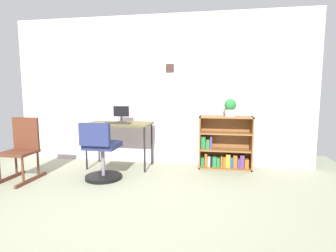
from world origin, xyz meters
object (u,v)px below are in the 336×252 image
(keyboard, at_px, (117,123))
(potted_plant_on_shelf, at_px, (230,107))
(desk, at_px, (120,126))
(monitor, at_px, (121,114))
(rocking_chair, at_px, (22,148))
(bookshelf_low, at_px, (224,146))
(office_chair, at_px, (101,155))

(keyboard, relative_size, potted_plant_on_shelf, 1.50)
(keyboard, height_order, potted_plant_on_shelf, potted_plant_on_shelf)
(desk, relative_size, monitor, 3.92)
(keyboard, height_order, rocking_chair, rocking_chair)
(keyboard, xyz_separation_m, bookshelf_low, (1.69, 0.38, -0.38))
(desk, bearing_deg, potted_plant_on_shelf, 6.23)
(bookshelf_low, bearing_deg, monitor, -174.55)
(rocking_chair, relative_size, bookshelf_low, 1.03)
(keyboard, bearing_deg, desk, 95.82)
(office_chair, xyz_separation_m, rocking_chair, (-1.13, -0.15, 0.08))
(keyboard, height_order, bookshelf_low, bookshelf_low)
(monitor, bearing_deg, keyboard, -87.36)
(desk, xyz_separation_m, bookshelf_low, (1.70, 0.25, -0.31))
(keyboard, xyz_separation_m, office_chair, (-0.03, -0.57, -0.38))
(monitor, distance_m, bookshelf_low, 1.78)
(desk, height_order, bookshelf_low, bookshelf_low)
(monitor, height_order, potted_plant_on_shelf, potted_plant_on_shelf)
(rocking_chair, bearing_deg, keyboard, 31.86)
(desk, xyz_separation_m, potted_plant_on_shelf, (1.77, 0.19, 0.32))
(desk, bearing_deg, monitor, 87.63)
(desk, bearing_deg, rocking_chair, -143.36)
(rocking_chair, distance_m, potted_plant_on_shelf, 3.15)
(desk, distance_m, potted_plant_on_shelf, 1.81)
(monitor, relative_size, keyboard, 0.63)
(desk, relative_size, bookshelf_low, 1.22)
(office_chair, bearing_deg, monitor, 88.21)
(monitor, distance_m, office_chair, 0.94)
(office_chair, bearing_deg, rocking_chair, -172.45)
(bookshelf_low, bearing_deg, rocking_chair, -158.88)
(keyboard, xyz_separation_m, potted_plant_on_shelf, (1.76, 0.33, 0.25))
(office_chair, distance_m, bookshelf_low, 1.97)
(monitor, xyz_separation_m, keyboard, (0.01, -0.22, -0.13))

